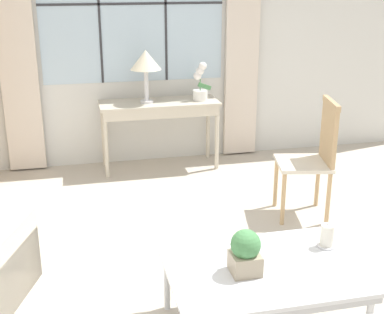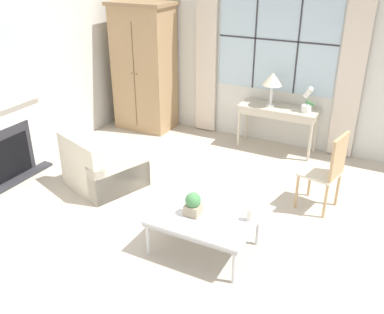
{
  "view_description": "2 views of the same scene",
  "coord_description": "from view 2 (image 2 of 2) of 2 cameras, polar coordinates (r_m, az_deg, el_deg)",
  "views": [
    {
      "loc": [
        -0.69,
        -2.75,
        2.04
      ],
      "look_at": [
        0.11,
        0.71,
        0.8
      ],
      "focal_mm": 50.0,
      "sensor_mm": 36.0,
      "label": 1
    },
    {
      "loc": [
        1.95,
        -3.69,
        2.98
      ],
      "look_at": [
        -0.1,
        0.3,
        0.82
      ],
      "focal_mm": 40.0,
      "sensor_mm": 36.0,
      "label": 2
    }
  ],
  "objects": [
    {
      "name": "fireplace",
      "position": [
        6.5,
        -24.03,
        2.82
      ],
      "size": [
        0.34,
        1.38,
        2.16
      ],
      "color": "#2D2D33",
      "rests_on": "ground_plane"
    },
    {
      "name": "pillar_candle",
      "position": [
        4.52,
        7.76,
        -7.65
      ],
      "size": [
        0.11,
        0.11,
        0.16
      ],
      "color": "silver",
      "rests_on": "coffee_table"
    },
    {
      "name": "coffee_table",
      "position": [
        4.62,
        1.61,
        -8.24
      ],
      "size": [
        1.09,
        0.8,
        0.44
      ],
      "color": "silver",
      "rests_on": "ground_plane"
    },
    {
      "name": "ground_plane",
      "position": [
        5.13,
        -0.49,
        -9.79
      ],
      "size": [
        14.0,
        14.0,
        0.0
      ],
      "primitive_type": "plane",
      "color": "#BCB2A3"
    },
    {
      "name": "potted_plant_small",
      "position": [
        4.55,
        0.14,
        -6.26
      ],
      "size": [
        0.17,
        0.17,
        0.26
      ],
      "color": "tan",
      "rests_on": "coffee_table"
    },
    {
      "name": "potted_orchid",
      "position": [
        6.83,
        15.12,
        7.12
      ],
      "size": [
        0.2,
        0.16,
        0.4
      ],
      "color": "white",
      "rests_on": "console_table"
    },
    {
      "name": "wall_left",
      "position": [
        6.76,
        -21.75,
        10.43
      ],
      "size": [
        0.06,
        7.2,
        2.8
      ],
      "primitive_type": "cube",
      "color": "silver",
      "rests_on": "ground_plane"
    },
    {
      "name": "wall_back_windowed",
      "position": [
        7.16,
        11.05,
        12.59
      ],
      "size": [
        7.2,
        0.14,
        2.8
      ],
      "color": "silver",
      "rests_on": "ground_plane"
    },
    {
      "name": "armchair_upholstered",
      "position": [
        6.06,
        -11.78,
        -1.53
      ],
      "size": [
        1.14,
        1.12,
        0.79
      ],
      "color": "beige",
      "rests_on": "ground_plane"
    },
    {
      "name": "table_lamp",
      "position": [
        6.89,
        10.69,
        10.06
      ],
      "size": [
        0.32,
        0.32,
        0.55
      ],
      "color": "silver",
      "rests_on": "console_table"
    },
    {
      "name": "console_table",
      "position": [
        7.03,
        11.43,
        5.87
      ],
      "size": [
        1.26,
        0.46,
        0.74
      ],
      "color": "beige",
      "rests_on": "ground_plane"
    },
    {
      "name": "side_chair_wooden",
      "position": [
        5.49,
        17.74,
        -1.39
      ],
      "size": [
        0.52,
        0.52,
        1.03
      ],
      "color": "beige",
      "rests_on": "ground_plane"
    },
    {
      "name": "armoire",
      "position": [
        7.8,
        -6.35,
        11.8
      ],
      "size": [
        1.07,
        0.72,
        2.23
      ],
      "color": "tan",
      "rests_on": "ground_plane"
    }
  ]
}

